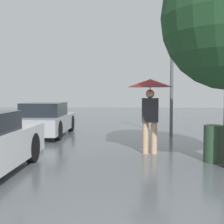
{
  "coord_description": "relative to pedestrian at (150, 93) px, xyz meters",
  "views": [
    {
      "loc": [
        -0.16,
        -2.68,
        1.62
      ],
      "look_at": [
        -0.55,
        5.47,
        1.1
      ],
      "focal_mm": 50.0,
      "sensor_mm": 36.0,
      "label": 1
    }
  ],
  "objects": [
    {
      "name": "trash_bin",
      "position": [
        1.42,
        -0.89,
        -1.16
      ],
      "size": [
        0.47,
        0.47,
        0.85
      ],
      "color": "#2D4C33",
      "rests_on": "ground_plane"
    },
    {
      "name": "pedestrian",
      "position": [
        0.0,
        0.0,
        0.0
      ],
      "size": [
        1.19,
        1.19,
        1.96
      ],
      "color": "tan",
      "rests_on": "ground_plane"
    },
    {
      "name": "parked_car_farthest",
      "position": [
        -3.65,
        3.33,
        -1.01
      ],
      "size": [
        1.64,
        3.9,
        1.23
      ],
      "color": "#9EA3A8",
      "rests_on": "ground_plane"
    },
    {
      "name": "street_lamp",
      "position": [
        1.01,
        3.24,
        1.11
      ],
      "size": [
        0.31,
        0.31,
        4.18
      ],
      "color": "#515456",
      "rests_on": "ground_plane"
    }
  ]
}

